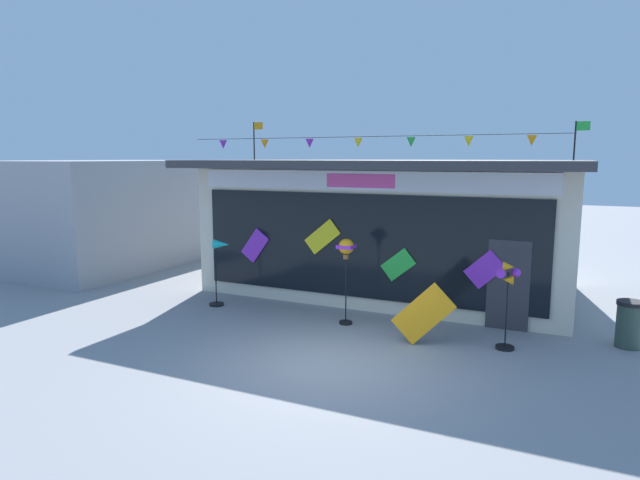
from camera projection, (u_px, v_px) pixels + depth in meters
ground_plane at (328, 364)px, 10.10m from camera, size 80.00×80.00×0.00m
kite_shop_building at (392, 225)px, 15.60m from camera, size 10.10×6.18×4.88m
wind_spinner_far_left at (220, 261)px, 13.89m from camera, size 0.61×0.38×1.73m
wind_spinner_left at (346, 255)px, 12.32m from camera, size 0.36×0.36×1.97m
wind_spinner_center_left at (507, 290)px, 10.70m from camera, size 0.45×0.36×1.77m
trash_bin at (629, 324)px, 10.94m from camera, size 0.52×0.52×0.95m
display_kite_on_ground at (423, 314)px, 11.07m from camera, size 1.29×0.26×1.29m
neighbour_building at (116, 210)px, 20.60m from camera, size 6.28×9.18×3.68m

